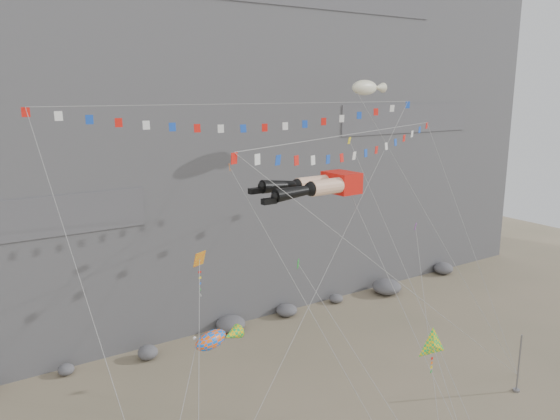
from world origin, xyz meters
name	(u,v)px	position (x,y,z in m)	size (l,w,h in m)	color
cliff	(156,49)	(0.00, 32.00, 25.00)	(80.00, 28.00, 50.00)	slate
talus_boulders	(231,324)	(0.00, 17.00, 0.60)	(60.00, 3.00, 1.20)	#5E5E63
anchor_pole_right	(519,363)	(12.20, -2.99, 2.16)	(0.12, 0.12, 4.31)	gray
legs_kite	(317,186)	(0.21, 4.95, 14.81)	(7.95, 15.33, 20.39)	red
flag_banner_upper	(254,104)	(-1.52, 10.02, 19.97)	(29.01, 14.88, 27.56)	red
flag_banner_lower	(361,133)	(4.01, 5.09, 18.06)	(25.92, 12.73, 21.85)	red
harlequin_kite	(200,260)	(-9.15, 3.12, 11.86)	(5.13, 8.86, 14.90)	red
fish_windsock	(211,340)	(-9.08, 2.12, 7.51)	(8.06, 6.74, 11.20)	#F8590C
delta_kite	(433,346)	(3.28, -2.80, 5.85)	(3.73, 6.43, 8.72)	yellow
blimp_windsock	(365,88)	(10.68, 12.27, 21.07)	(5.41, 15.65, 25.77)	#FAF5CD
small_kite_a	(234,175)	(-5.22, 6.23, 15.79)	(4.90, 12.09, 20.36)	orange
small_kite_b	(416,230)	(8.26, 3.59, 10.96)	(6.55, 9.03, 15.17)	purple
small_kite_c	(300,267)	(-2.20, 3.41, 10.13)	(2.55, 11.72, 15.18)	green
small_kite_d	(352,146)	(6.66, 9.09, 16.72)	(3.66, 17.10, 23.87)	yellow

